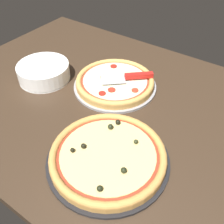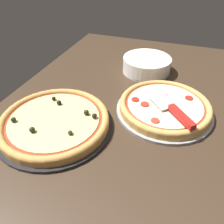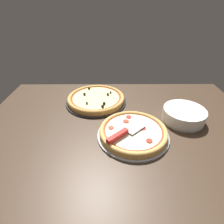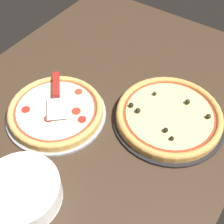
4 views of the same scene
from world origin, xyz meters
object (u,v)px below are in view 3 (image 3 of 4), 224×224
pizza_front (133,131)px  pizza_back (96,98)px  plate_stack (184,115)px  serving_spatula (122,134)px

pizza_front → pizza_back: 38.84cm
pizza_back → pizza_front: bearing=-58.6°
pizza_back → plate_stack: plate_stack is taller
pizza_front → pizza_back: (-20.21, 33.17, -0.07)cm
pizza_back → serving_spatula: size_ratio=1.90×
pizza_front → plate_stack: bearing=24.1°
serving_spatula → plate_stack: (34.50, 17.16, -1.58)cm
pizza_front → plate_stack: size_ratio=1.47×
pizza_back → serving_spatula: (14.29, -37.56, 2.46)cm
pizza_back → serving_spatula: bearing=-69.2°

